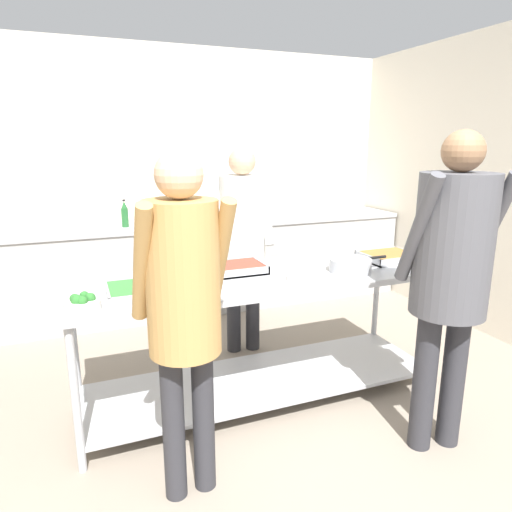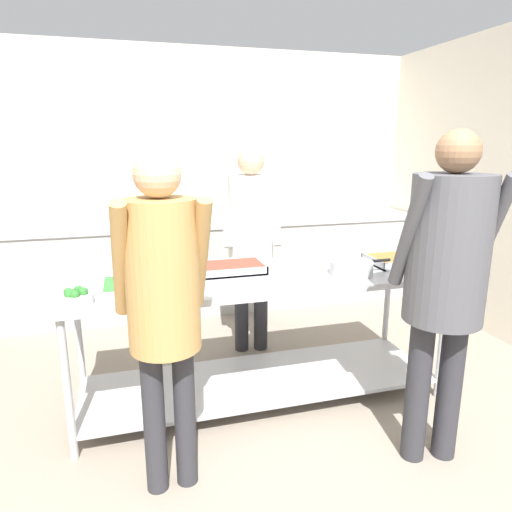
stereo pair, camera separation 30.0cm
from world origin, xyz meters
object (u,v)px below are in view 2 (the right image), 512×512
(plate_stack, at_px, (302,277))
(cook_behind_counter, at_px, (251,230))
(serving_tray_roast, at_px, (396,260))
(guest_serving_right, at_px, (446,268))
(broccoli_bowl, at_px, (75,298))
(serving_tray_greens, at_px, (147,286))
(guest_serving_left, at_px, (163,291))
(water_bottle, at_px, (143,213))
(sauce_pan, at_px, (352,267))
(serving_tray_vegetables, at_px, (227,268))

(plate_stack, bearing_deg, cook_behind_counter, 94.04)
(serving_tray_roast, xyz_separation_m, guest_serving_right, (-0.27, -0.85, 0.19))
(broccoli_bowl, height_order, cook_behind_counter, cook_behind_counter)
(plate_stack, height_order, cook_behind_counter, cook_behind_counter)
(broccoli_bowl, xyz_separation_m, serving_tray_greens, (0.38, 0.14, -0.01))
(serving_tray_greens, height_order, guest_serving_left, guest_serving_left)
(plate_stack, bearing_deg, guest_serving_left, -151.67)
(serving_tray_roast, xyz_separation_m, water_bottle, (-1.65, 1.79, 0.15))
(serving_tray_greens, distance_m, plate_stack, 0.92)
(cook_behind_counter, bearing_deg, sauce_pan, -63.93)
(serving_tray_greens, xyz_separation_m, serving_tray_vegetables, (0.52, 0.24, -0.00))
(serving_tray_greens, bearing_deg, cook_behind_counter, 45.00)
(serving_tray_vegetables, relative_size, serving_tray_roast, 1.29)
(sauce_pan, xyz_separation_m, guest_serving_left, (-1.23, -0.54, 0.12))
(serving_tray_greens, xyz_separation_m, water_bottle, (0.06, 1.92, 0.15))
(guest_serving_left, height_order, cook_behind_counter, guest_serving_left)
(broccoli_bowl, height_order, guest_serving_left, guest_serving_left)
(sauce_pan, bearing_deg, plate_stack, -169.53)
(guest_serving_right, bearing_deg, serving_tray_greens, 153.25)
(guest_serving_right, bearing_deg, guest_serving_left, 173.42)
(serving_tray_greens, relative_size, water_bottle, 1.92)
(guest_serving_left, bearing_deg, plate_stack, 28.33)
(water_bottle, bearing_deg, cook_behind_counter, -53.40)
(serving_tray_greens, relative_size, serving_tray_roast, 1.33)
(serving_tray_roast, distance_m, water_bottle, 2.44)
(serving_tray_vegetables, bearing_deg, guest_serving_left, -120.23)
(guest_serving_right, distance_m, water_bottle, 2.98)
(serving_tray_greens, relative_size, plate_stack, 2.06)
(plate_stack, bearing_deg, guest_serving_right, -50.37)
(guest_serving_left, distance_m, cook_behind_counter, 1.63)
(broccoli_bowl, height_order, sauce_pan, broccoli_bowl)
(serving_tray_vegetables, distance_m, guest_serving_left, 0.95)
(broccoli_bowl, relative_size, serving_tray_roast, 0.49)
(broccoli_bowl, xyz_separation_m, guest_serving_left, (0.43, -0.42, 0.13))
(sauce_pan, relative_size, guest_serving_right, 0.24)
(plate_stack, bearing_deg, serving_tray_greens, 173.94)
(sauce_pan, distance_m, guest_serving_right, 0.73)
(cook_behind_counter, bearing_deg, guest_serving_right, -69.59)
(broccoli_bowl, xyz_separation_m, serving_tray_vegetables, (0.90, 0.39, -0.01))
(serving_tray_greens, distance_m, serving_tray_vegetables, 0.58)
(guest_serving_left, bearing_deg, guest_serving_right, -6.58)
(serving_tray_roast, xyz_separation_m, cook_behind_counter, (-0.86, 0.73, 0.13))
(broccoli_bowl, xyz_separation_m, guest_serving_right, (1.82, -0.58, 0.18))
(guest_serving_right, bearing_deg, cook_behind_counter, 110.41)
(plate_stack, xyz_separation_m, serving_tray_roast, (0.79, 0.22, -0.00))
(broccoli_bowl, bearing_deg, guest_serving_left, -44.66)
(sauce_pan, height_order, guest_serving_right, guest_serving_right)
(serving_tray_vegetables, bearing_deg, serving_tray_greens, -155.01)
(guest_serving_right, bearing_deg, plate_stack, 129.63)
(serving_tray_greens, distance_m, serving_tray_roast, 1.72)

